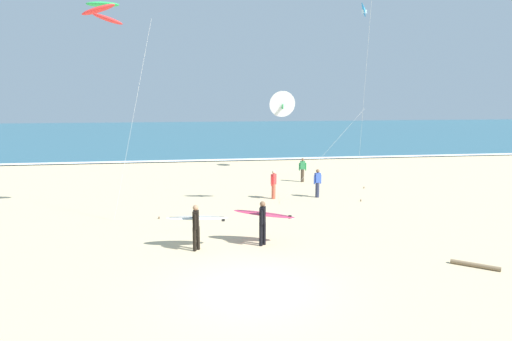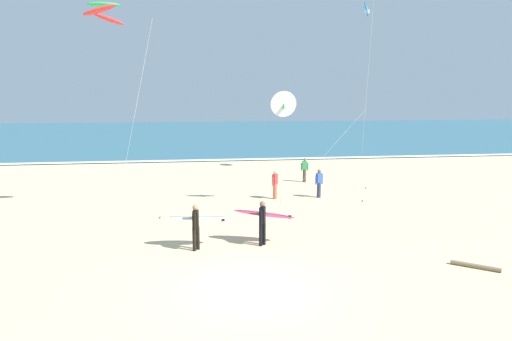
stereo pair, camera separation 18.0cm
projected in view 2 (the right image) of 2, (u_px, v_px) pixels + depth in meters
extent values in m
plane|color=#D1BA8E|center=(252.00, 288.00, 12.89)|extent=(160.00, 160.00, 0.00)
cube|color=#2D6075|center=(206.00, 133.00, 67.46)|extent=(160.00, 60.00, 0.08)
cube|color=white|center=(214.00, 160.00, 38.43)|extent=(160.00, 0.98, 0.01)
cylinder|color=black|center=(261.00, 235.00, 16.48)|extent=(0.13, 0.13, 0.88)
cylinder|color=black|center=(264.00, 233.00, 16.62)|extent=(0.13, 0.13, 0.88)
cube|color=black|center=(262.00, 215.00, 16.43)|extent=(0.29, 0.38, 0.60)
cube|color=red|center=(260.00, 214.00, 16.44)|extent=(0.07, 0.19, 0.32)
sphere|color=brown|center=(262.00, 204.00, 16.36)|extent=(0.21, 0.21, 0.21)
cylinder|color=black|center=(261.00, 218.00, 16.21)|extent=(0.09, 0.09, 0.56)
cylinder|color=black|center=(263.00, 211.00, 16.63)|extent=(0.09, 0.09, 0.26)
cylinder|color=black|center=(262.00, 213.00, 16.75)|extent=(0.26, 0.15, 0.14)
ellipsoid|color=#D83359|center=(264.00, 214.00, 16.79)|extent=(2.42, 1.25, 0.26)
cube|color=#333333|center=(264.00, 213.00, 16.78)|extent=(1.99, 0.66, 0.17)
cube|color=#262628|center=(290.00, 217.00, 16.63)|extent=(0.12, 0.05, 0.14)
cylinder|color=black|center=(194.00, 239.00, 15.95)|extent=(0.13, 0.13, 0.88)
cylinder|color=black|center=(198.00, 238.00, 16.11)|extent=(0.13, 0.13, 0.88)
cube|color=black|center=(196.00, 219.00, 15.91)|extent=(0.24, 0.36, 0.60)
cube|color=yellow|center=(193.00, 218.00, 15.90)|extent=(0.04, 0.20, 0.32)
sphere|color=#A87A59|center=(195.00, 208.00, 15.84)|extent=(0.21, 0.21, 0.21)
cylinder|color=black|center=(195.00, 222.00, 15.69)|extent=(0.09, 0.09, 0.56)
cylinder|color=black|center=(196.00, 214.00, 16.12)|extent=(0.09, 0.09, 0.26)
cylinder|color=black|center=(195.00, 217.00, 16.23)|extent=(0.26, 0.11, 0.14)
ellipsoid|color=white|center=(197.00, 218.00, 16.27)|extent=(2.35, 0.82, 0.08)
cube|color=#333333|center=(197.00, 217.00, 16.27)|extent=(2.01, 0.28, 0.01)
cube|color=#262628|center=(223.00, 219.00, 16.30)|extent=(0.12, 0.03, 0.14)
ellipsoid|color=red|center=(109.00, 19.00, 19.53)|extent=(1.35, 0.54, 0.61)
ellipsoid|color=green|center=(104.00, 5.00, 18.41)|extent=(1.36, 0.54, 0.20)
ellipsoid|color=red|center=(99.00, 10.00, 17.43)|extent=(1.35, 0.54, 0.61)
cylinder|color=silver|center=(133.00, 121.00, 19.37)|extent=(1.98, 0.04, 8.75)
cylinder|color=brown|center=(160.00, 218.00, 20.25)|extent=(0.06, 0.06, 0.10)
cone|color=#2D99DB|center=(367.00, 9.00, 29.81)|extent=(0.68, 1.06, 0.98)
cube|color=white|center=(367.00, 11.00, 29.84)|extent=(0.35, 0.12, 0.24)
cylinder|color=silver|center=(366.00, 95.00, 28.35)|extent=(1.48, 4.77, 11.05)
cylinder|color=brown|center=(366.00, 188.00, 26.85)|extent=(0.06, 0.06, 0.10)
cone|color=white|center=(283.00, 104.00, 22.02)|extent=(1.32, 0.35, 1.32)
cube|color=green|center=(283.00, 107.00, 22.05)|extent=(0.03, 0.47, 0.24)
cylinder|color=silver|center=(324.00, 156.00, 22.78)|extent=(4.38, 0.06, 4.84)
cylinder|color=brown|center=(362.00, 201.00, 23.51)|extent=(0.06, 0.06, 0.10)
cylinder|color=#2D334C|center=(319.00, 190.00, 24.44)|extent=(0.22, 0.22, 0.84)
cube|color=#3351B7|center=(319.00, 178.00, 24.33)|extent=(0.36, 0.28, 0.54)
sphere|color=brown|center=(319.00, 171.00, 24.26)|extent=(0.20, 0.20, 0.20)
cylinder|color=#3351B7|center=(322.00, 179.00, 24.44)|extent=(0.08, 0.08, 0.50)
cylinder|color=#3351B7|center=(316.00, 180.00, 24.25)|extent=(0.08, 0.08, 0.50)
cylinder|color=#D8593F|center=(275.00, 191.00, 24.12)|extent=(0.22, 0.22, 0.84)
cube|color=red|center=(275.00, 179.00, 24.01)|extent=(0.35, 0.36, 0.54)
sphere|color=beige|center=(275.00, 172.00, 23.95)|extent=(0.20, 0.20, 0.20)
cylinder|color=red|center=(273.00, 181.00, 23.85)|extent=(0.08, 0.08, 0.50)
cylinder|color=red|center=(277.00, 180.00, 24.20)|extent=(0.08, 0.08, 0.50)
cylinder|color=#4C3D2D|center=(304.00, 176.00, 28.90)|extent=(0.22, 0.22, 0.84)
cube|color=#339351|center=(305.00, 165.00, 28.78)|extent=(0.34, 0.22, 0.54)
sphere|color=brown|center=(305.00, 160.00, 28.72)|extent=(0.20, 0.20, 0.20)
cylinder|color=#339351|center=(301.00, 167.00, 28.80)|extent=(0.08, 0.08, 0.50)
cylinder|color=#339351|center=(308.00, 167.00, 28.80)|extent=(0.08, 0.08, 0.50)
cylinder|color=#846B4C|center=(475.00, 266.00, 14.39)|extent=(1.27, 1.04, 0.15)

